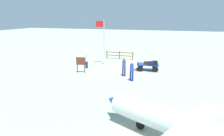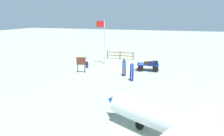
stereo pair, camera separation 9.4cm
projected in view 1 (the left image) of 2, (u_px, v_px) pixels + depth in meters
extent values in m
plane|color=#A9B19B|center=(129.00, 68.00, 22.11)|extent=(120.00, 120.00, 0.00)
cube|color=#2240B1|center=(148.00, 64.00, 20.96)|extent=(2.29, 1.44, 0.10)
cube|color=#2240B1|center=(138.00, 64.00, 21.13)|extent=(0.23, 1.10, 0.10)
cylinder|color=black|center=(140.00, 69.00, 20.59)|extent=(0.59, 0.20, 0.58)
cylinder|color=black|center=(140.00, 66.00, 21.74)|extent=(0.59, 0.20, 0.58)
cylinder|color=black|center=(155.00, 69.00, 20.34)|extent=(0.59, 0.20, 0.58)
cylinder|color=black|center=(155.00, 66.00, 21.49)|extent=(0.59, 0.20, 0.58)
cube|color=#452F16|center=(146.00, 63.00, 20.65)|extent=(0.50, 0.34, 0.31)
cube|color=#181C52|center=(151.00, 63.00, 20.27)|extent=(0.64, 0.42, 0.39)
cube|color=black|center=(155.00, 63.00, 20.49)|extent=(0.56, 0.42, 0.40)
cube|color=gray|center=(134.00, 69.00, 20.92)|extent=(0.58, 0.45, 0.25)
cylinder|color=navy|center=(133.00, 76.00, 17.49)|extent=(0.14, 0.14, 0.89)
cylinder|color=navy|center=(131.00, 76.00, 17.59)|extent=(0.14, 0.14, 0.89)
cylinder|color=#284DAC|center=(132.00, 68.00, 17.36)|extent=(0.40, 0.40, 0.57)
sphere|color=tan|center=(132.00, 63.00, 17.26)|extent=(0.20, 0.20, 0.20)
cylinder|color=navy|center=(125.00, 72.00, 19.00)|extent=(0.14, 0.14, 0.82)
cylinder|color=navy|center=(123.00, 72.00, 18.95)|extent=(0.14, 0.14, 0.82)
cylinder|color=#3058AD|center=(124.00, 64.00, 18.80)|extent=(0.45, 0.45, 0.62)
sphere|color=#8E5F46|center=(124.00, 60.00, 18.69)|extent=(0.25, 0.25, 0.25)
cylinder|color=navy|center=(87.00, 65.00, 21.81)|extent=(0.14, 0.14, 0.75)
cylinder|color=navy|center=(86.00, 65.00, 21.94)|extent=(0.14, 0.14, 0.75)
cylinder|color=silver|center=(86.00, 59.00, 21.71)|extent=(0.48, 0.48, 0.55)
sphere|color=tan|center=(86.00, 55.00, 21.62)|extent=(0.20, 0.20, 0.20)
cylinder|color=white|center=(192.00, 129.00, 8.26)|extent=(7.55, 4.37, 1.12)
cone|color=#1A4EA4|center=(114.00, 101.00, 11.04)|extent=(1.25, 1.30, 1.01)
cube|color=white|center=(192.00, 127.00, 8.23)|extent=(3.32, 5.36, 0.12)
cylinder|color=black|center=(140.00, 125.00, 10.10)|extent=(0.44, 0.28, 0.44)
cylinder|color=silver|center=(104.00, 43.00, 22.89)|extent=(0.10, 0.10, 4.97)
cube|color=red|center=(100.00, 24.00, 22.53)|extent=(0.85, 0.18, 0.64)
cylinder|color=#4C3319|center=(85.00, 69.00, 20.07)|extent=(0.08, 0.08, 0.80)
cylinder|color=#4C3319|center=(77.00, 69.00, 20.18)|extent=(0.08, 0.08, 0.80)
cube|color=brown|center=(81.00, 61.00, 19.94)|extent=(0.90, 0.20, 0.74)
cylinder|color=brown|center=(133.00, 56.00, 26.04)|extent=(0.12, 0.12, 1.00)
cylinder|color=brown|center=(120.00, 55.00, 26.50)|extent=(0.12, 0.12, 1.00)
cylinder|color=brown|center=(107.00, 55.00, 26.95)|extent=(0.12, 0.12, 1.00)
cube|color=brown|center=(120.00, 53.00, 26.41)|extent=(3.44, 0.19, 0.08)
cube|color=brown|center=(120.00, 56.00, 26.51)|extent=(3.44, 0.19, 0.08)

